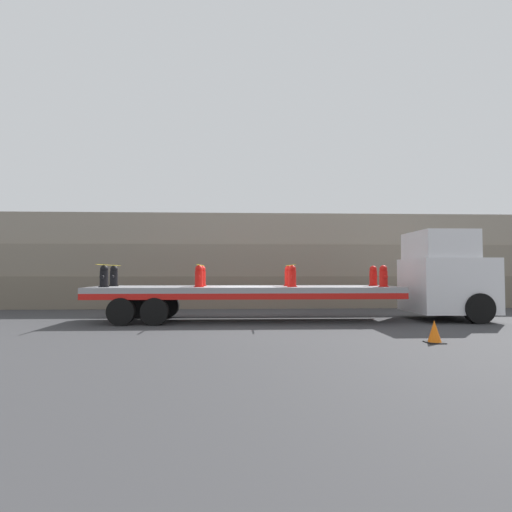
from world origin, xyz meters
TOP-DOWN VIEW (x-y plane):
  - ground_plane at (0.00, 0.00)m, footprint 120.00×120.00m
  - rock_cliff at (0.00, 6.27)m, footprint 60.00×3.30m
  - truck_cab at (7.44, 0.00)m, footprint 2.70×2.65m
  - flatbed_trailer at (-0.54, 0.00)m, footprint 10.89×2.53m
  - fire_hydrant_black_near_0 at (-4.84, -0.53)m, footprint 0.35×0.53m
  - fire_hydrant_black_far_0 at (-4.84, 0.53)m, footprint 0.35×0.53m
  - fire_hydrant_red_near_1 at (-1.61, -0.53)m, footprint 0.35×0.53m
  - fire_hydrant_red_far_1 at (-1.61, 0.53)m, footprint 0.35×0.53m
  - fire_hydrant_red_near_2 at (1.61, -0.53)m, footprint 0.35×0.53m
  - fire_hydrant_red_far_2 at (1.61, 0.53)m, footprint 0.35×0.53m
  - fire_hydrant_red_near_3 at (4.84, -0.53)m, footprint 0.35×0.53m
  - fire_hydrant_red_far_3 at (4.84, 0.53)m, footprint 0.35×0.53m
  - cargo_strap_rear at (-4.84, 0.00)m, footprint 0.05×2.62m
  - cargo_strap_middle at (-1.61, 0.00)m, footprint 0.05×2.62m
  - cargo_strap_front at (1.61, 0.00)m, footprint 0.05×2.62m
  - traffic_cone at (4.58, -4.67)m, footprint 0.42×0.42m

SIDE VIEW (x-z plane):
  - ground_plane at x=0.00m, z-range 0.00..0.00m
  - traffic_cone at x=4.58m, z-range -0.01..0.55m
  - flatbed_trailer at x=-0.54m, z-range 0.40..1.63m
  - fire_hydrant_black_near_0 at x=-4.84m, z-range 1.21..1.97m
  - fire_hydrant_black_far_0 at x=-4.84m, z-range 1.21..1.97m
  - fire_hydrant_red_near_1 at x=-1.61m, z-range 1.21..1.97m
  - fire_hydrant_red_far_1 at x=-1.61m, z-range 1.21..1.97m
  - fire_hydrant_red_near_2 at x=1.61m, z-range 1.21..1.97m
  - fire_hydrant_red_far_2 at x=1.61m, z-range 1.21..1.97m
  - fire_hydrant_red_near_3 at x=4.84m, z-range 1.21..1.97m
  - fire_hydrant_red_far_3 at x=4.84m, z-range 1.21..1.97m
  - truck_cab at x=7.44m, z-range -0.02..3.21m
  - cargo_strap_rear at x=-4.84m, z-range 1.99..2.00m
  - cargo_strap_middle at x=-1.61m, z-range 1.99..2.00m
  - cargo_strap_front at x=1.61m, z-range 1.99..2.00m
  - rock_cliff at x=0.00m, z-range 0.00..4.62m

